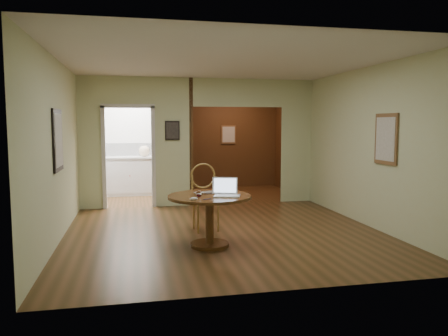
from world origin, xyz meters
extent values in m
plane|color=#402B12|center=(0.00, 0.00, 0.00)|extent=(5.00, 5.00, 0.00)
plane|color=silver|center=(0.00, 0.00, 2.70)|extent=(5.00, 5.00, 0.00)
plane|color=beige|center=(0.00, -2.50, 1.35)|extent=(5.00, 0.00, 5.00)
plane|color=beige|center=(-2.50, 0.00, 1.35)|extent=(0.00, 5.00, 5.00)
plane|color=beige|center=(2.50, 0.00, 1.35)|extent=(0.00, 5.00, 5.00)
cube|color=beige|center=(-2.25, 2.50, 1.35)|extent=(0.50, 2.70, 0.04)
cube|color=beige|center=(-0.60, 2.50, 1.35)|extent=(0.80, 2.70, 0.04)
cube|color=beige|center=(2.15, 2.50, 1.35)|extent=(0.70, 2.70, 0.04)
plane|color=white|center=(-1.35, 4.50, 1.35)|extent=(2.70, 0.00, 2.70)
plane|color=#442713|center=(1.15, 5.00, 1.35)|extent=(2.70, 0.00, 2.70)
cube|color=#442713|center=(-0.20, 3.75, 1.35)|extent=(0.08, 2.50, 2.70)
cube|color=black|center=(-2.48, 0.00, 1.50)|extent=(0.03, 0.70, 0.90)
cube|color=brown|center=(2.48, -0.50, 1.50)|extent=(0.03, 0.60, 0.80)
cube|color=black|center=(-0.60, 2.48, 1.60)|extent=(0.30, 0.03, 0.40)
cube|color=silver|center=(1.15, 4.98, 1.45)|extent=(0.40, 0.03, 0.50)
cube|color=white|center=(-1.35, 4.49, 1.10)|extent=(2.00, 0.02, 0.32)
cylinder|color=#5E2F17|center=(-0.37, -0.69, 0.02)|extent=(0.55, 0.55, 0.05)
cylinder|color=#5E2F17|center=(-0.37, -0.69, 0.36)|extent=(0.12, 0.12, 0.64)
cylinder|color=#5E2F17|center=(-0.37, -0.69, 0.72)|extent=(1.18, 1.18, 0.04)
cylinder|color=olive|center=(-0.27, 0.24, 0.49)|extent=(0.50, 0.50, 0.03)
cylinder|color=olive|center=(-0.42, 0.07, 0.25)|extent=(0.03, 0.03, 0.49)
cylinder|color=olive|center=(-0.09, 0.09, 0.25)|extent=(0.03, 0.03, 0.49)
cylinder|color=olive|center=(-0.45, 0.39, 0.25)|extent=(0.03, 0.03, 0.49)
cylinder|color=olive|center=(-0.12, 0.42, 0.25)|extent=(0.03, 0.03, 0.49)
cylinder|color=olive|center=(-0.47, 0.39, 0.70)|extent=(0.03, 0.03, 0.40)
cylinder|color=olive|center=(-0.10, 0.42, 0.70)|extent=(0.03, 0.03, 0.40)
torus|color=olive|center=(-0.28, 0.42, 0.88)|extent=(0.42, 0.06, 0.42)
cube|color=silver|center=(-0.15, -0.86, 0.74)|extent=(0.41, 0.34, 0.02)
cube|color=silver|center=(-0.15, -0.89, 0.75)|extent=(0.33, 0.21, 0.00)
cube|color=silver|center=(-0.15, -0.71, 0.87)|extent=(0.36, 0.17, 0.24)
cube|color=#90A0B8|center=(-0.15, -0.72, 0.87)|extent=(0.31, 0.14, 0.20)
imported|color=silver|center=(-0.39, -0.59, 0.75)|extent=(0.38, 0.31, 0.03)
ellipsoid|color=silver|center=(-0.64, -1.07, 0.76)|extent=(0.11, 0.06, 0.04)
cylinder|color=#0C1656|center=(-0.46, -1.02, 0.74)|extent=(0.11, 0.07, 0.01)
cube|color=silver|center=(-1.35, 4.20, 0.45)|extent=(2.00, 0.55, 0.90)
cube|color=silver|center=(-1.35, 4.20, 0.92)|extent=(2.06, 0.60, 0.04)
sphere|color=#B20C0C|center=(-1.50, 3.91, 0.50)|extent=(0.03, 0.03, 0.03)
sphere|color=#B20C0C|center=(-0.50, 3.91, 0.50)|extent=(0.03, 0.03, 0.03)
ellipsoid|color=beige|center=(-1.14, 4.20, 1.07)|extent=(0.29, 0.26, 0.26)
camera|label=1|loc=(-1.41, -6.68, 1.73)|focal=35.00mm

